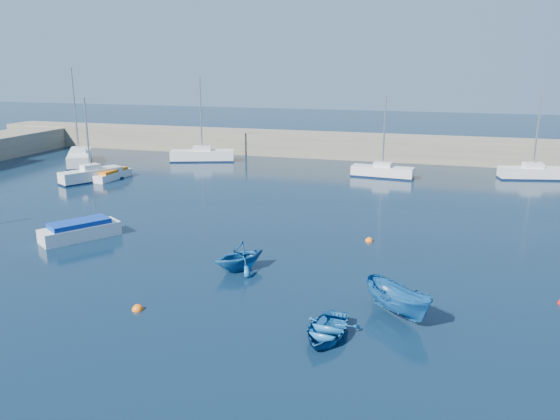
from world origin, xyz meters
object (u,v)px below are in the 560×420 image
(motorboat_1, at_px, (80,230))
(sailboat_4, at_px, (80,157))
(motorboat_2, at_px, (111,174))
(sailboat_7, at_px, (532,173))
(sailboat_5, at_px, (202,155))
(dinghy_left, at_px, (239,256))
(sailboat_3, at_px, (91,175))
(dinghy_center, at_px, (326,330))
(sailboat_6, at_px, (382,171))
(dinghy_right, at_px, (398,301))

(motorboat_1, bearing_deg, sailboat_4, 159.65)
(motorboat_1, distance_m, motorboat_2, 18.22)
(sailboat_7, bearing_deg, sailboat_5, 77.29)
(dinghy_left, bearing_deg, motorboat_2, 173.14)
(motorboat_1, height_order, motorboat_2, motorboat_1)
(motorboat_1, relative_size, motorboat_2, 1.05)
(motorboat_2, bearing_deg, sailboat_7, 20.66)
(sailboat_3, height_order, dinghy_center, sailboat_3)
(sailboat_4, distance_m, sailboat_6, 31.95)
(sailboat_3, bearing_deg, dinghy_right, -5.65)
(sailboat_3, xyz_separation_m, dinghy_right, (29.06, -19.99, 0.09))
(sailboat_3, distance_m, sailboat_5, 13.76)
(dinghy_right, bearing_deg, sailboat_3, 98.57)
(sailboat_7, bearing_deg, sailboat_6, 90.43)
(dinghy_left, bearing_deg, dinghy_center, -8.90)
(sailboat_7, height_order, dinghy_right, sailboat_7)
(sailboat_3, bearing_deg, sailboat_7, 46.78)
(sailboat_5, relative_size, sailboat_7, 1.15)
(sailboat_6, bearing_deg, dinghy_center, -172.47)
(sailboat_3, height_order, motorboat_1, sailboat_3)
(sailboat_5, distance_m, motorboat_1, 27.66)
(sailboat_5, height_order, dinghy_center, sailboat_5)
(sailboat_6, relative_size, dinghy_center, 2.40)
(sailboat_6, height_order, sailboat_7, sailboat_7)
(sailboat_4, bearing_deg, sailboat_6, -29.43)
(sailboat_5, bearing_deg, dinghy_right, -163.33)
(sailboat_5, relative_size, dinghy_center, 2.86)
(sailboat_5, xyz_separation_m, motorboat_1, (4.11, -27.35, -0.13))
(sailboat_3, distance_m, sailboat_6, 26.97)
(motorboat_1, relative_size, dinghy_center, 1.50)
(sailboat_7, height_order, dinghy_center, sailboat_7)
(sailboat_3, height_order, sailboat_5, sailboat_5)
(sailboat_6, height_order, dinghy_left, sailboat_6)
(motorboat_1, distance_m, dinghy_right, 20.35)
(sailboat_6, relative_size, sailboat_7, 0.96)
(motorboat_1, xyz_separation_m, dinghy_center, (17.09, -8.05, -0.21))
(sailboat_5, bearing_deg, motorboat_2, 139.80)
(sailboat_6, xyz_separation_m, sailboat_7, (13.48, 3.07, 0.05))
(sailboat_6, xyz_separation_m, dinghy_center, (1.25, -32.15, -0.24))
(sailboat_4, bearing_deg, dinghy_left, -74.66)
(motorboat_1, bearing_deg, sailboat_6, 90.40)
(sailboat_6, distance_m, dinghy_right, 29.68)
(sailboat_3, xyz_separation_m, sailboat_7, (38.74, 12.52, -0.02))
(sailboat_4, height_order, dinghy_center, sailboat_4)
(motorboat_2, distance_m, dinghy_left, 26.89)
(sailboat_7, distance_m, dinghy_center, 37.29)
(sailboat_3, relative_size, motorboat_1, 1.57)
(sailboat_3, height_order, dinghy_left, sailboat_3)
(sailboat_5, relative_size, dinghy_left, 3.07)
(motorboat_2, height_order, dinghy_right, dinghy_right)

